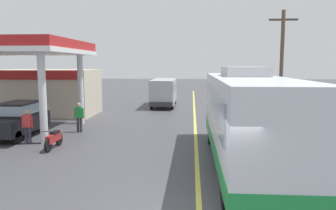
% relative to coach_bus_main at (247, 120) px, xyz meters
% --- Properties ---
extents(ground, '(120.00, 120.00, 0.00)m').
position_rel_coach_bus_main_xyz_m(ground, '(-1.83, 15.37, -1.72)').
color(ground, '#424247').
extents(lane_divider_stripe, '(0.16, 50.00, 0.01)m').
position_rel_coach_bus_main_xyz_m(lane_divider_stripe, '(-1.83, 10.37, -1.72)').
color(lane_divider_stripe, '#D8CC4C').
rests_on(lane_divider_stripe, ground).
extents(coach_bus_main, '(2.60, 11.04, 3.69)m').
position_rel_coach_bus_main_xyz_m(coach_bus_main, '(0.00, 0.00, 0.00)').
color(coach_bus_main, silver).
rests_on(coach_bus_main, ground).
extents(gas_station_roadside, '(9.10, 11.95, 5.10)m').
position_rel_coach_bus_main_xyz_m(gas_station_roadside, '(-12.82, 9.71, 0.91)').
color(gas_station_roadside, '#B21E1E').
rests_on(gas_station_roadside, ground).
extents(car_at_pump, '(1.70, 4.20, 1.82)m').
position_rel_coach_bus_main_xyz_m(car_at_pump, '(-11.15, 4.22, -0.71)').
color(car_at_pump, black).
rests_on(car_at_pump, ground).
extents(minibus_opposing_lane, '(2.04, 6.13, 2.44)m').
position_rel_coach_bus_main_xyz_m(minibus_opposing_lane, '(-4.58, 17.40, -0.25)').
color(minibus_opposing_lane, '#A5A5AD').
rests_on(minibus_opposing_lane, ground).
extents(motorcycle_parked_forecourt, '(0.55, 1.80, 0.92)m').
position_rel_coach_bus_main_xyz_m(motorcycle_parked_forecourt, '(-8.24, 1.87, -1.28)').
color(motorcycle_parked_forecourt, black).
rests_on(motorcycle_parked_forecourt, ground).
extents(pedestrian_near_pump, '(0.55, 0.22, 1.66)m').
position_rel_coach_bus_main_xyz_m(pedestrian_near_pump, '(-8.33, 5.55, -0.79)').
color(pedestrian_near_pump, '#33333F').
rests_on(pedestrian_near_pump, ground).
extents(pedestrian_by_shop, '(0.55, 0.22, 1.66)m').
position_rel_coach_bus_main_xyz_m(pedestrian_by_shop, '(-9.84, 2.63, -0.79)').
color(pedestrian_by_shop, '#33333F').
rests_on(pedestrian_by_shop, ground).
extents(utility_pole_roadside, '(1.80, 0.24, 7.21)m').
position_rel_coach_bus_main_xyz_m(utility_pole_roadside, '(3.72, 9.69, 2.06)').
color(utility_pole_roadside, brown).
rests_on(utility_pole_roadside, ground).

